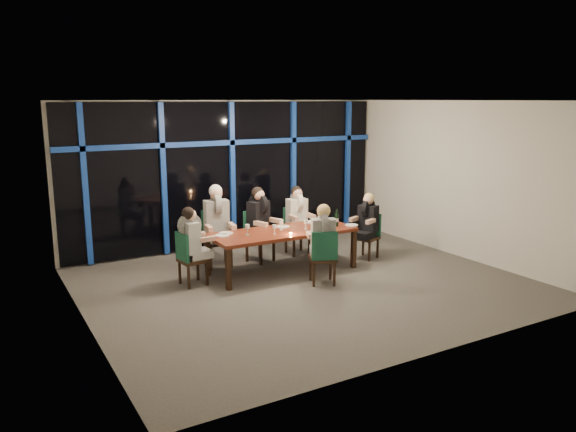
{
  "coord_description": "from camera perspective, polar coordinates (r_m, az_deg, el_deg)",
  "views": [
    {
      "loc": [
        -4.72,
        -7.58,
        3.03
      ],
      "look_at": [
        0.0,
        0.6,
        1.05
      ],
      "focal_mm": 35.0,
      "sensor_mm": 36.0,
      "label": 1
    }
  ],
  "objects": [
    {
      "name": "dining_table",
      "position": [
        9.9,
        -0.58,
        -1.88
      ],
      "size": [
        2.6,
        1.0,
        0.75
      ],
      "color": "maroon",
      "rests_on": "ground"
    },
    {
      "name": "wine_glass_d",
      "position": [
        9.56,
        -4.15,
        -1.15
      ],
      "size": [
        0.07,
        0.07,
        0.19
      ],
      "color": "silver",
      "rests_on": "dining_table"
    },
    {
      "name": "diner_near_mid",
      "position": [
        9.24,
        3.56,
        -1.61
      ],
      "size": [
        0.58,
        0.63,
        0.9
      ],
      "rotation": [
        0.0,
        0.0,
        2.74
      ],
      "color": "black",
      "rests_on": "ground"
    },
    {
      "name": "diner_far_left",
      "position": [
        10.21,
        -7.23,
        0.19
      ],
      "size": [
        0.55,
        0.67,
        1.01
      ],
      "rotation": [
        0.0,
        0.0,
        -0.14
      ],
      "color": "black",
      "rests_on": "ground"
    },
    {
      "name": "chair_end_right",
      "position": [
        10.95,
        8.19,
        -1.73
      ],
      "size": [
        0.52,
        0.52,
        0.87
      ],
      "rotation": [
        0.0,
        0.0,
        5.1
      ],
      "color": "black",
      "rests_on": "ground"
    },
    {
      "name": "plate_end_left",
      "position": [
        9.57,
        -6.71,
        -1.98
      ],
      "size": [
        0.24,
        0.24,
        0.01
      ],
      "primitive_type": "cylinder",
      "color": "white",
      "rests_on": "dining_table"
    },
    {
      "name": "plate_far_right",
      "position": [
        10.56,
        2.43,
        -0.6
      ],
      "size": [
        0.24,
        0.24,
        0.01
      ],
      "primitive_type": "cylinder",
      "color": "white",
      "rests_on": "dining_table"
    },
    {
      "name": "plate_far_mid",
      "position": [
        10.16,
        -0.53,
        -1.09
      ],
      "size": [
        0.24,
        0.24,
        0.01
      ],
      "primitive_type": "cylinder",
      "color": "white",
      "rests_on": "dining_table"
    },
    {
      "name": "water_pitcher",
      "position": [
        10.02,
        3.37,
        -0.68
      ],
      "size": [
        0.14,
        0.12,
        0.22
      ],
      "rotation": [
        0.0,
        0.0,
        0.05
      ],
      "color": "white",
      "rests_on": "dining_table"
    },
    {
      "name": "plate_end_right",
      "position": [
        10.34,
        6.37,
        -0.94
      ],
      "size": [
        0.24,
        0.24,
        0.01
      ],
      "primitive_type": "cylinder",
      "color": "white",
      "rests_on": "dining_table"
    },
    {
      "name": "wine_glass_a",
      "position": [
        9.61,
        -1.39,
        -1.15
      ],
      "size": [
        0.06,
        0.06,
        0.16
      ],
      "color": "silver",
      "rests_on": "dining_table"
    },
    {
      "name": "chair_far_left",
      "position": [
        10.38,
        -7.3,
        -1.93
      ],
      "size": [
        0.54,
        0.54,
        1.03
      ],
      "rotation": [
        0.0,
        0.0,
        -0.14
      ],
      "color": "black",
      "rests_on": "ground"
    },
    {
      "name": "wine_bottle",
      "position": [
        10.24,
        4.96,
        -0.36
      ],
      "size": [
        0.07,
        0.07,
        0.32
      ],
      "rotation": [
        0.0,
        0.0,
        0.35
      ],
      "color": "black",
      "rests_on": "dining_table"
    },
    {
      "name": "window_wall",
      "position": [
        11.62,
        -5.72,
        4.46
      ],
      "size": [
        6.86,
        0.43,
        2.94
      ],
      "color": "black",
      "rests_on": "ground"
    },
    {
      "name": "chair_far_right",
      "position": [
        11.16,
        0.78,
        -1.18
      ],
      "size": [
        0.45,
        0.45,
        0.92
      ],
      "rotation": [
        0.0,
        0.0,
        -0.05
      ],
      "color": "black",
      "rests_on": "ground"
    },
    {
      "name": "chair_end_left",
      "position": [
        9.35,
        -10.09,
        -4.03
      ],
      "size": [
        0.46,
        0.46,
        0.9
      ],
      "rotation": [
        0.0,
        0.0,
        1.68
      ],
      "color": "black",
      "rests_on": "ground"
    },
    {
      "name": "diner_far_mid",
      "position": [
        10.49,
        -2.88,
        0.25
      ],
      "size": [
        0.59,
        0.66,
        0.94
      ],
      "rotation": [
        0.0,
        0.0,
        0.35
      ],
      "color": "black",
      "rests_on": "ground"
    },
    {
      "name": "plate_near_mid",
      "position": [
        9.81,
        2.95,
        -1.57
      ],
      "size": [
        0.24,
        0.24,
        0.01
      ],
      "primitive_type": "cylinder",
      "color": "white",
      "rests_on": "dining_table"
    },
    {
      "name": "plate_far_left",
      "position": [
        9.73,
        -6.33,
        -1.74
      ],
      "size": [
        0.24,
        0.24,
        0.01
      ],
      "primitive_type": "cylinder",
      "color": "white",
      "rests_on": "dining_table"
    },
    {
      "name": "wine_glass_c",
      "position": [
        9.97,
        1.81,
        -0.64
      ],
      "size": [
        0.07,
        0.07,
        0.18
      ],
      "color": "silver",
      "rests_on": "dining_table"
    },
    {
      "name": "tea_light",
      "position": [
        9.61,
        0.28,
        -1.78
      ],
      "size": [
        0.05,
        0.05,
        0.03
      ],
      "primitive_type": "cylinder",
      "color": "#FFA04C",
      "rests_on": "dining_table"
    },
    {
      "name": "wine_glass_b",
      "position": [
        9.92,
        -0.68,
        -0.66
      ],
      "size": [
        0.07,
        0.07,
        0.18
      ],
      "color": "silver",
      "rests_on": "dining_table"
    },
    {
      "name": "diner_end_right",
      "position": [
        10.81,
        8.05,
        -0.02
      ],
      "size": [
        0.59,
        0.54,
        0.84
      ],
      "rotation": [
        0.0,
        0.0,
        5.1
      ],
      "color": "black",
      "rests_on": "ground"
    },
    {
      "name": "wine_glass_e",
      "position": [
        10.48,
        3.53,
        -0.03
      ],
      "size": [
        0.07,
        0.07,
        0.18
      ],
      "color": "white",
      "rests_on": "dining_table"
    },
    {
      "name": "diner_end_left",
      "position": [
        9.29,
        -9.75,
        -1.84
      ],
      "size": [
        0.58,
        0.47,
        0.88
      ],
      "rotation": [
        0.0,
        0.0,
        1.68
      ],
      "color": "black",
      "rests_on": "ground"
    },
    {
      "name": "chair_near_mid",
      "position": [
        9.26,
        3.62,
        -3.94
      ],
      "size": [
        0.56,
        0.56,
        0.92
      ],
      "rotation": [
        0.0,
        0.0,
        2.74
      ],
      "color": "black",
      "rests_on": "ground"
    },
    {
      "name": "room",
      "position": [
        8.99,
        1.92,
        5.41
      ],
      "size": [
        7.04,
        7.0,
        3.02
      ],
      "color": "#59554F",
      "rests_on": "ground"
    },
    {
      "name": "diner_far_right",
      "position": [
        11.01,
        0.98,
        0.6
      ],
      "size": [
        0.47,
        0.58,
        0.9
      ],
      "rotation": [
        0.0,
        0.0,
        -0.05
      ],
      "color": "silver",
      "rests_on": "ground"
    },
    {
      "name": "chair_far_mid",
      "position": [
        10.63,
        -3.18,
        -1.72
      ],
      "size": [
        0.58,
        0.58,
        0.97
      ],
      "rotation": [
        0.0,
        0.0,
        0.35
      ],
      "color": "black",
      "rests_on": "ground"
    }
  ]
}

